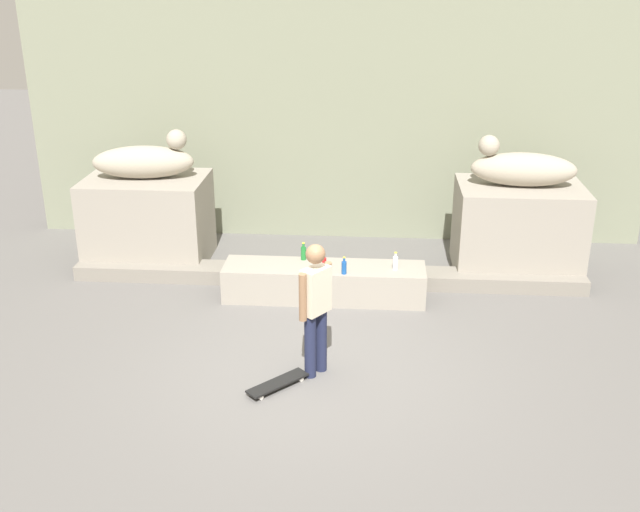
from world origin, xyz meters
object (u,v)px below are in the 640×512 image
object	(u,v)px
bottle_blue	(344,267)
bottle_clear	(395,262)
statue_reclining_left	(145,161)
skater	(316,304)
skateboard	(278,383)
bottle_red	(324,264)
bottle_green	(303,253)
statue_reclining_right	(521,168)

from	to	relation	value
bottle_blue	bottle_clear	size ratio (longest dim) A/B	0.96
statue_reclining_left	bottle_blue	world-z (taller)	statue_reclining_left
skater	skateboard	world-z (taller)	skater
bottle_clear	bottle_red	xyz separation A→B (m)	(-1.02, -0.17, 0.01)
statue_reclining_left	bottle_blue	size ratio (longest dim) A/B	6.50
skater	bottle_blue	bearing A→B (deg)	-151.35
bottle_green	bottle_red	xyz separation A→B (m)	(0.34, -0.45, 0.01)
statue_reclining_left	bottle_blue	bearing A→B (deg)	-32.52
statue_reclining_left	skater	bearing A→B (deg)	-56.25
statue_reclining_left	bottle_green	xyz separation A→B (m)	(2.61, -1.03, -1.09)
bottle_green	statue_reclining_left	bearing A→B (deg)	158.41
statue_reclining_left	skater	xyz separation A→B (m)	(2.99, -3.43, -0.78)
statue_reclining_right	bottle_blue	size ratio (longest dim) A/B	6.40
skater	skateboard	bearing A→B (deg)	-11.58
bottle_clear	skater	bearing A→B (deg)	-114.84
bottle_green	bottle_clear	bearing A→B (deg)	-11.60
bottle_red	bottle_clear	bearing A→B (deg)	9.55
bottle_green	bottle_clear	world-z (taller)	bottle_green
statue_reclining_left	bottle_clear	bearing A→B (deg)	-25.57
bottle_blue	bottle_green	bearing A→B (deg)	141.79
skater	bottle_blue	size ratio (longest dim) A/B	6.55
statue_reclining_left	skateboard	bearing A→B (deg)	-63.30
bottle_blue	statue_reclining_right	bearing A→B (deg)	30.04
skater	bottle_red	world-z (taller)	skater
skateboard	statue_reclining_right	bearing A→B (deg)	-176.68
bottle_clear	bottle_red	bearing A→B (deg)	-170.45
statue_reclining_left	bottle_red	distance (m)	3.48
statue_reclining_right	skateboard	size ratio (longest dim) A/B	2.29
bottle_blue	bottle_red	distance (m)	0.29
bottle_clear	bottle_blue	bearing A→B (deg)	-163.59
statue_reclining_left	skateboard	size ratio (longest dim) A/B	2.33
skater	bottle_red	distance (m)	1.97
bottle_green	bottle_clear	distance (m)	1.39
statue_reclining_left	statue_reclining_right	distance (m)	5.88
skater	statue_reclining_right	bearing A→B (deg)	176.08
statue_reclining_right	bottle_blue	world-z (taller)	statue_reclining_right
skater	bottle_blue	distance (m)	1.95
statue_reclining_left	bottle_green	world-z (taller)	statue_reclining_left
statue_reclining_right	skateboard	distance (m)	5.30
skater	bottle_green	size ratio (longest dim) A/B	6.22
skateboard	bottle_clear	size ratio (longest dim) A/B	2.68
bottle_green	skateboard	bearing A→B (deg)	-90.87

